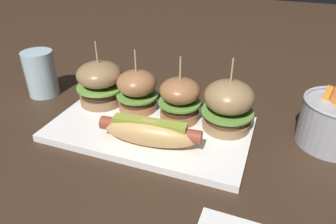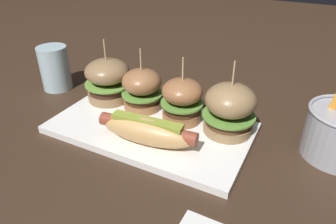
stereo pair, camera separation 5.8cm
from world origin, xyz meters
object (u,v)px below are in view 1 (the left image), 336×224
at_px(slider_center_left, 137,90).
at_px(slider_center_right, 180,99).
at_px(hot_dog, 150,131).
at_px(slider_far_right, 228,105).
at_px(water_glass, 41,73).
at_px(platter_main, 150,129).
at_px(slider_far_left, 100,83).
at_px(fries_bucket, 336,121).

bearing_deg(slider_center_left, slider_center_right, -4.73).
distance_m(hot_dog, slider_center_right, 0.10).
bearing_deg(slider_far_right, hot_dog, -139.07).
bearing_deg(water_glass, platter_main, -11.55).
relative_size(slider_far_left, slider_center_left, 1.05).
relative_size(fries_bucket, water_glass, 1.33).
bearing_deg(water_glass, slider_center_left, -1.77).
bearing_deg(fries_bucket, platter_main, -165.59).
relative_size(slider_center_left, fries_bucket, 0.92).
bearing_deg(slider_far_left, water_glass, 176.93).
distance_m(platter_main, hot_dog, 0.07).
xyz_separation_m(platter_main, slider_far_right, (0.14, 0.05, 0.06)).
relative_size(slider_center_left, slider_center_right, 0.99).
height_order(platter_main, fries_bucket, fries_bucket).
xyz_separation_m(slider_far_left, water_glass, (-0.17, 0.01, -0.01)).
distance_m(platter_main, slider_center_left, 0.09).
distance_m(hot_dog, slider_center_left, 0.13).
height_order(platter_main, hot_dog, hot_dog).
distance_m(hot_dog, slider_far_left, 0.20).
height_order(slider_far_right, fries_bucket, slider_far_right).
bearing_deg(slider_center_right, fries_bucket, 7.60).
relative_size(slider_far_left, fries_bucket, 0.97).
relative_size(hot_dog, slider_far_right, 1.32).
distance_m(hot_dog, fries_bucket, 0.34).
relative_size(platter_main, slider_center_right, 2.92).
bearing_deg(slider_far_right, slider_far_left, 179.04).
height_order(slider_center_left, water_glass, slider_center_left).
height_order(platter_main, slider_far_right, slider_far_right).
xyz_separation_m(hot_dog, fries_bucket, (0.31, 0.14, 0.01)).
height_order(hot_dog, fries_bucket, fries_bucket).
xyz_separation_m(hot_dog, slider_center_right, (0.02, 0.10, 0.02)).
bearing_deg(slider_far_left, slider_center_left, 0.74).
distance_m(platter_main, slider_far_left, 0.16).
xyz_separation_m(platter_main, slider_center_right, (0.05, 0.05, 0.05)).
bearing_deg(slider_far_left, hot_dog, -33.11).
relative_size(slider_far_left, slider_far_right, 0.98).
xyz_separation_m(slider_center_left, fries_bucket, (0.38, 0.03, -0.01)).
distance_m(hot_dog, slider_far_right, 0.16).
distance_m(platter_main, slider_center_right, 0.08).
xyz_separation_m(slider_far_left, slider_center_right, (0.18, -0.01, -0.00)).
bearing_deg(slider_center_left, hot_dog, -54.97).
xyz_separation_m(slider_far_left, fries_bucket, (0.47, 0.03, -0.01)).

